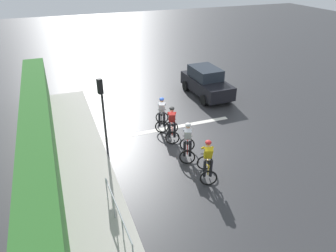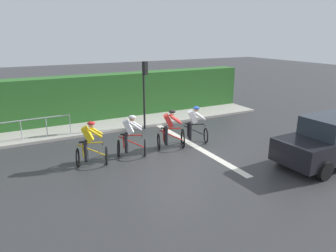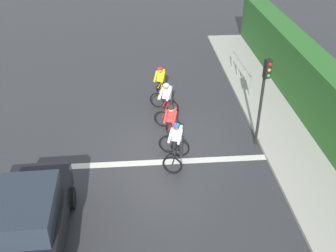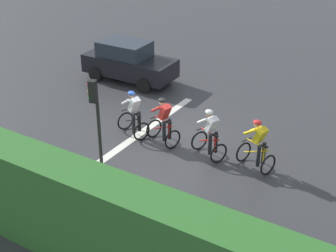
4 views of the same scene
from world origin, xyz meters
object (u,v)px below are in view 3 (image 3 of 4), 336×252
object	(u,v)px
cyclist_lead	(161,85)
cyclist_second	(167,102)
pedestrian_railing_kerbside	(241,68)
traffic_light_near_crossing	(264,90)
cyclist_fourth	(177,144)
car_black	(30,219)
cyclist_mid	(171,125)

from	to	relation	value
cyclist_lead	cyclist_second	distance (m)	1.59
pedestrian_railing_kerbside	traffic_light_near_crossing	bearing A→B (deg)	-96.71
cyclist_lead	pedestrian_railing_kerbside	world-z (taller)	cyclist_lead
cyclist_fourth	traffic_light_near_crossing	size ratio (longest dim) A/B	0.50
car_black	pedestrian_railing_kerbside	size ratio (longest dim) A/B	1.31
car_black	traffic_light_near_crossing	distance (m)	8.35
car_black	pedestrian_railing_kerbside	xyz separation A→B (m)	(7.74, 9.26, -0.10)
cyclist_fourth	car_black	size ratio (longest dim) A/B	0.40
cyclist_second	cyclist_fourth	distance (m)	2.95
cyclist_mid	cyclist_fourth	bearing A→B (deg)	-86.69
cyclist_lead	pedestrian_railing_kerbside	distance (m)	4.17
traffic_light_near_crossing	cyclist_mid	bearing A→B (deg)	174.97
cyclist_second	car_black	distance (m)	7.33
traffic_light_near_crossing	car_black	bearing A→B (deg)	-150.00
cyclist_lead	cyclist_mid	size ratio (longest dim) A/B	1.00
cyclist_mid	car_black	distance (m)	5.97
cyclist_lead	pedestrian_railing_kerbside	size ratio (longest dim) A/B	0.52
cyclist_fourth	pedestrian_railing_kerbside	distance (m)	7.07
cyclist_second	cyclist_mid	xyz separation A→B (m)	(0.03, -1.75, 0.00)
cyclist_second	traffic_light_near_crossing	world-z (taller)	traffic_light_near_crossing
cyclist_lead	cyclist_second	world-z (taller)	same
cyclist_lead	cyclist_second	bearing A→B (deg)	-84.94
traffic_light_near_crossing	pedestrian_railing_kerbside	xyz separation A→B (m)	(0.60, 5.13, -1.45)
cyclist_fourth	car_black	bearing A→B (deg)	-142.13
cyclist_mid	traffic_light_near_crossing	xyz separation A→B (m)	(3.11, -0.27, 1.43)
cyclist_mid	pedestrian_railing_kerbside	size ratio (longest dim) A/B	0.52
cyclist_second	pedestrian_railing_kerbside	distance (m)	4.87
cyclist_mid	pedestrian_railing_kerbside	distance (m)	6.11
cyclist_lead	pedestrian_railing_kerbside	bearing A→B (deg)	21.45
pedestrian_railing_kerbside	car_black	bearing A→B (deg)	-129.91
cyclist_mid	cyclist_second	bearing A→B (deg)	91.05
cyclist_lead	cyclist_mid	distance (m)	3.34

